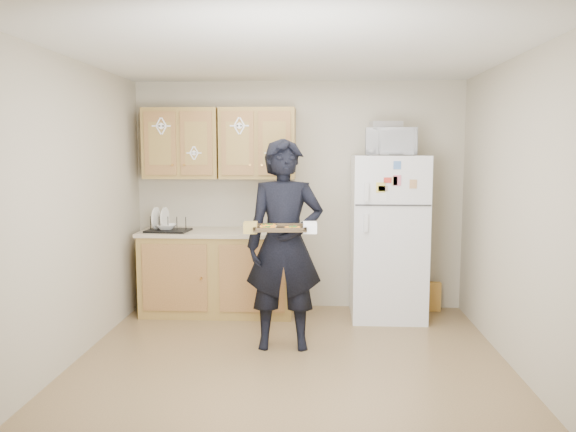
{
  "coord_description": "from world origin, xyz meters",
  "views": [
    {
      "loc": [
        0.22,
        -4.41,
        1.75
      ],
      "look_at": [
        -0.04,
        0.45,
        1.18
      ],
      "focal_mm": 35.0,
      "sensor_mm": 36.0,
      "label": 1
    }
  ],
  "objects_px": {
    "microwave": "(390,142)",
    "dish_rack": "(168,223)",
    "baking_tray": "(280,229)",
    "refrigerator": "(388,237)",
    "person": "(285,245)"
  },
  "relations": [
    {
      "from": "microwave",
      "to": "dish_rack",
      "type": "distance_m",
      "value": 2.46
    },
    {
      "from": "baking_tray",
      "to": "dish_rack",
      "type": "xyz_separation_m",
      "value": [
        -1.27,
        1.24,
        -0.12
      ]
    },
    {
      "from": "refrigerator",
      "to": "person",
      "type": "height_order",
      "value": "person"
    },
    {
      "from": "baking_tray",
      "to": "dish_rack",
      "type": "distance_m",
      "value": 1.78
    },
    {
      "from": "refrigerator",
      "to": "microwave",
      "type": "relative_size",
      "value": 3.37
    },
    {
      "from": "refrigerator",
      "to": "microwave",
      "type": "height_order",
      "value": "microwave"
    },
    {
      "from": "microwave",
      "to": "dish_rack",
      "type": "bearing_deg",
      "value": -177.63
    },
    {
      "from": "baking_tray",
      "to": "dish_rack",
      "type": "relative_size",
      "value": 0.99
    },
    {
      "from": "person",
      "to": "baking_tray",
      "type": "bearing_deg",
      "value": -96.63
    },
    {
      "from": "refrigerator",
      "to": "person",
      "type": "bearing_deg",
      "value": -136.1
    },
    {
      "from": "refrigerator",
      "to": "baking_tray",
      "type": "bearing_deg",
      "value": -129.01
    },
    {
      "from": "person",
      "to": "dish_rack",
      "type": "xyz_separation_m",
      "value": [
        -1.29,
        0.94,
        0.06
      ]
    },
    {
      "from": "refrigerator",
      "to": "microwave",
      "type": "bearing_deg",
      "value": -91.78
    },
    {
      "from": "baking_tray",
      "to": "microwave",
      "type": "distance_m",
      "value": 1.77
    },
    {
      "from": "person",
      "to": "refrigerator",
      "type": "bearing_deg",
      "value": 40.58
    }
  ]
}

